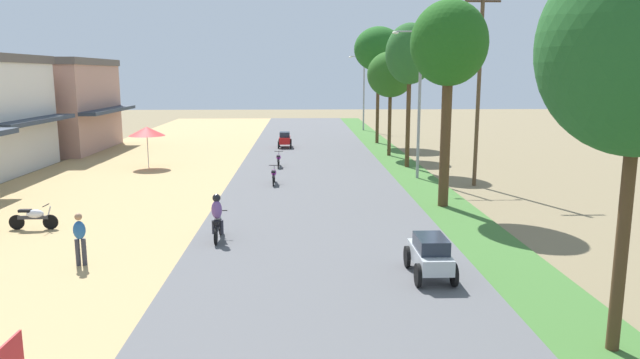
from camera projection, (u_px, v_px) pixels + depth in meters
shophouse_far at (44, 105)px, 43.47m from camera, size 9.87×9.77×6.90m
parked_motorbike_third at (34, 217)px, 21.47m from camera, size 1.80×0.54×0.94m
vendor_umbrella at (147, 131)px, 35.46m from camera, size 2.20×2.20×2.52m
pedestrian_on_shoulder at (80, 236)px, 17.37m from camera, size 0.40×0.30×1.62m
median_tree_second at (449, 46)px, 24.21m from camera, size 3.25×3.25×8.77m
median_tree_third at (410, 55)px, 34.88m from camera, size 2.95×2.95×8.74m
median_tree_fourth at (391, 75)px, 40.15m from camera, size 3.26×3.26×7.27m
median_tree_fifth at (379, 49)px, 47.24m from camera, size 4.02×4.02×9.53m
streetlamp_near at (420, 94)px, 31.44m from camera, size 3.16×0.20×8.10m
streetlamp_mid at (364, 87)px, 58.86m from camera, size 3.16×0.20×7.61m
utility_pole_near at (479, 87)px, 29.43m from camera, size 1.80×0.20×9.83m
car_sedan_silver at (430, 254)px, 16.39m from camera, size 1.10×2.26×1.19m
car_hatchback_red at (285, 139)px, 45.34m from camera, size 1.04×2.00×1.23m
motorbike_foreground_rider at (218, 218)px, 19.97m from camera, size 0.54×1.80×1.66m
motorbike_ahead_second at (274, 175)px, 30.26m from camera, size 0.54×1.80×0.94m
motorbike_ahead_third at (279, 159)px, 35.84m from camera, size 0.54×1.80×0.94m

